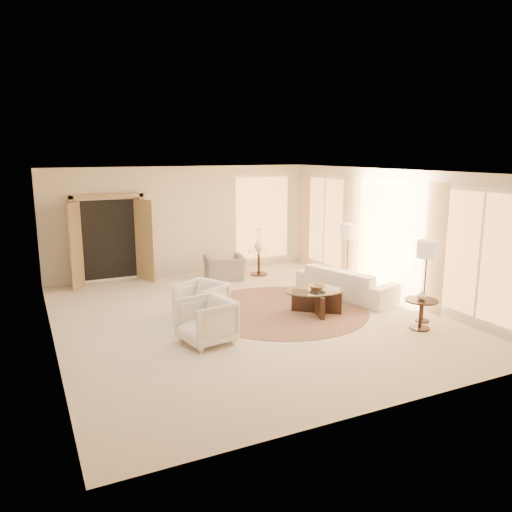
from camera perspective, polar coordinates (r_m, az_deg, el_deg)
name	(u,v)px	position (r m, az deg, el deg)	size (l,w,h in m)	color
room	(246,246)	(9.47, -1.14, 1.10)	(7.04, 8.04, 2.83)	beige
windows_right	(386,235)	(11.40, 14.64, 2.31)	(0.10, 6.40, 2.40)	#FFB666
window_back_corner	(262,218)	(13.98, 0.74, 4.38)	(1.70, 0.10, 2.40)	#FFB666
curtains_right	(359,232)	(12.07, 11.71, 2.71)	(0.06, 5.20, 2.60)	beige
french_doors	(110,240)	(12.62, -16.35, 1.80)	(1.95, 0.66, 2.16)	tan
area_rug	(282,310)	(10.23, 2.96, -6.14)	(3.50, 3.50, 0.01)	#492F24
sofa	(347,282)	(11.20, 10.39, -2.98)	(2.29, 0.90, 0.67)	white
armchair_left	(201,300)	(9.57, -6.26, -4.97)	(0.79, 0.74, 0.81)	white
armchair_right	(206,319)	(8.45, -5.71, -7.17)	(0.81, 0.76, 0.84)	white
accent_chair	(224,264)	(12.49, -3.65, -0.91)	(0.95, 0.61, 0.83)	gray
coffee_table	(317,298)	(10.03, 6.95, -4.78)	(1.65, 1.65, 0.49)	black
end_table	(421,309)	(9.54, 18.31, -5.76)	(0.58, 0.58, 0.55)	black
side_table	(259,260)	(13.00, 0.32, -0.42)	(0.58, 0.58, 0.67)	#2E2017
floor_lamp_near	(348,234)	(11.57, 10.51, 2.50)	(0.38, 0.38, 1.56)	#2E2017
floor_lamp_far	(427,253)	(9.74, 18.95, 0.31)	(0.38, 0.38, 1.56)	#2E2017
bowl	(317,287)	(9.97, 6.98, -3.58)	(0.31, 0.31, 0.08)	brown
end_vase	(422,295)	(9.46, 18.41, -4.28)	(0.17, 0.17, 0.18)	white
side_vase	(259,245)	(12.92, 0.32, 1.26)	(0.25, 0.25, 0.26)	white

